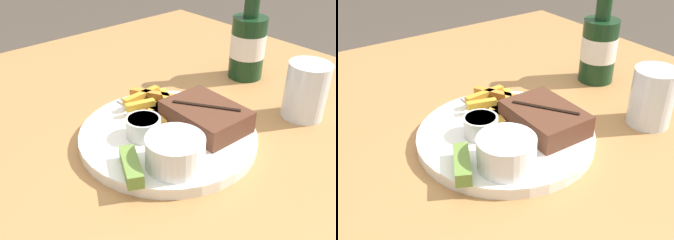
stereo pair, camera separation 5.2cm
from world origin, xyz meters
The scene contains 10 objects.
dining_table centered at (0.00, 0.00, 0.68)m, with size 1.11×1.07×0.77m.
dinner_plate centered at (0.00, 0.00, 0.78)m, with size 0.28×0.28×0.02m.
steak_portion centered at (0.03, 0.06, 0.81)m, with size 0.13×0.10×0.04m.
fries_pile centered at (-0.06, 0.03, 0.80)m, with size 0.13×0.10×0.02m.
coleslaw_cup centered at (0.07, -0.05, 0.82)m, with size 0.08×0.08×0.05m.
dipping_sauce_cup centered at (-0.01, -0.04, 0.81)m, with size 0.05×0.05×0.03m.
pickle_spear centered at (0.05, -0.11, 0.80)m, with size 0.08×0.05×0.02m.
fork_utensil centered at (-0.07, 0.00, 0.79)m, with size 0.13×0.01×0.00m.
beer_bottle centered at (-0.08, 0.29, 0.85)m, with size 0.07×0.07×0.21m.
drinking_glass centered at (0.10, 0.23, 0.82)m, with size 0.07×0.07×0.10m.
Camera 2 is at (0.43, -0.30, 1.13)m, focal length 42.00 mm.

